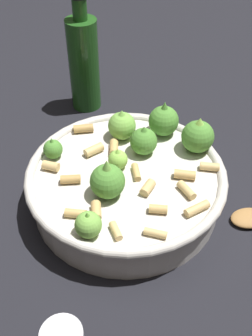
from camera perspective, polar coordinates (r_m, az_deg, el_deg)
name	(u,v)px	position (r m, az deg, el deg)	size (l,w,h in m)	color
ground_plane	(126,201)	(0.59, 0.00, -4.64)	(2.40, 2.40, 0.00)	black
cooking_pan	(128,181)	(0.57, 0.22, -1.80)	(0.28, 0.28, 0.11)	beige
olive_oil_bottle	(84,62)	(0.74, -6.02, 14.71)	(0.05, 0.05, 0.22)	#1E4C19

